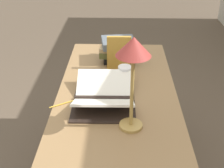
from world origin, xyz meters
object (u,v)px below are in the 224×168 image
reading_lamp (133,56)px  coffee_mug (125,74)px  pencil (64,103)px  book_stack_tall (118,49)px  book_standing_upright (119,53)px  open_book (104,95)px

reading_lamp → coffee_mug: bearing=-176.7°
reading_lamp → coffee_mug: (-0.49, -0.03, -0.34)m
pencil → reading_lamp: bearing=61.7°
book_stack_tall → pencil: size_ratio=1.78×
coffee_mug → reading_lamp: bearing=3.3°
pencil → book_stack_tall: bearing=153.8°
book_standing_upright → pencil: (0.47, -0.31, -0.11)m
open_book → reading_lamp: (0.26, 0.15, 0.37)m
coffee_mug → open_book: bearing=-27.3°
book_standing_upright → coffee_mug: size_ratio=1.96×
book_standing_upright → reading_lamp: bearing=4.1°
open_book → book_stack_tall: (-0.56, 0.07, 0.06)m
open_book → book_standing_upright: size_ratio=2.05×
open_book → coffee_mug: coffee_mug is taller
book_stack_tall → reading_lamp: reading_lamp is taller
book_stack_tall → reading_lamp: bearing=5.5°
open_book → coffee_mug: bearing=151.9°
coffee_mug → book_stack_tall: bearing=-171.1°
book_stack_tall → book_standing_upright: size_ratio=1.13×
open_book → pencil: 0.24m
book_stack_tall → pencil: bearing=-26.2°
open_book → reading_lamp: size_ratio=1.00×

